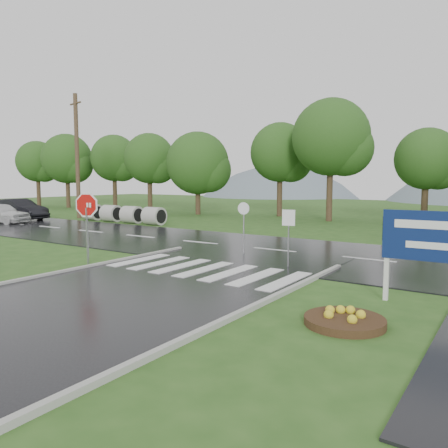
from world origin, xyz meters
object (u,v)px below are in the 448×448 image
Objects in this scene: stop_sign at (87,211)px; culvert_pipes at (121,214)px; estate_billboard at (441,242)px; car_white at (1,223)px; car_dark at (19,220)px.

culvert_pipes is at bearing 133.01° from stop_sign.
estate_billboard is 0.62× the size of car_white.
stop_sign is 18.07m from car_white.
estate_billboard is 30.44m from car_dark.
estate_billboard is at bearing -108.67° from car_dark.
culvert_pipes is 8.25m from car_white.
estate_billboard is at bearing -112.64° from car_white.
estate_billboard reaches higher than car_white.
car_dark reaches higher than car_white.
car_white is at bearing 160.21° from stop_sign.
culvert_pipes is 8.25m from car_dark.
stop_sign is at bearing -119.41° from car_dark.
stop_sign is at bearing -122.43° from car_white.
culvert_pipes is 15.57m from stop_sign.
culvert_pipes reaches higher than car_white.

